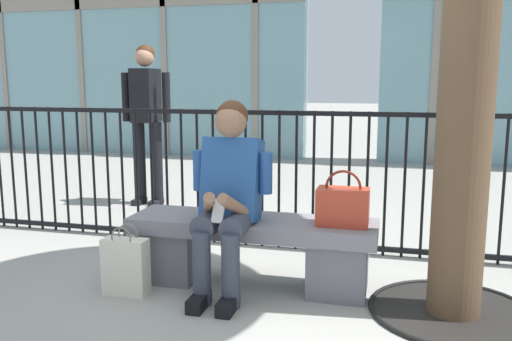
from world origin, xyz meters
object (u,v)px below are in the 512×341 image
handbag_on_bench (343,206)px  seated_person_with_phone (228,191)px  stone_bench (252,245)px  bystander_at_railing (146,112)px  shopping_bag (126,266)px

handbag_on_bench → seated_person_with_phone: bearing=-170.4°
seated_person_with_phone → handbag_on_bench: (0.70, 0.12, -0.08)m
stone_bench → handbag_on_bench: handbag_on_bench is taller
seated_person_with_phone → bystander_at_railing: (-1.58, 2.14, 0.35)m
seated_person_with_phone → bystander_at_railing: bearing=126.4°
handbag_on_bench → stone_bench: bearing=179.0°
seated_person_with_phone → handbag_on_bench: bearing=9.6°
stone_bench → seated_person_with_phone: 0.42m
stone_bench → handbag_on_bench: (0.58, -0.01, 0.30)m
bystander_at_railing → stone_bench: bearing=-49.8°
stone_bench → handbag_on_bench: bearing=-1.0°
stone_bench → handbag_on_bench: size_ratio=4.64×
stone_bench → bystander_at_railing: 2.74m
seated_person_with_phone → shopping_bag: bearing=-160.4°
seated_person_with_phone → bystander_at_railing: 2.69m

